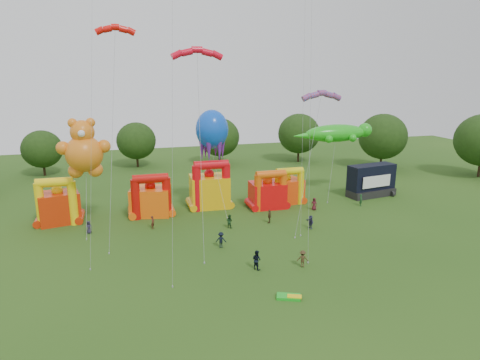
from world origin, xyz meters
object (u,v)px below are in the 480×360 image
object	(u,v)px
stage_trailer	(371,181)
gecko_kite	(334,152)
bouncy_castle_2	(210,189)
spectator_0	(89,227)
spectator_4	(269,216)
teddy_bear_kite	(84,156)
octopus_kite	(214,145)
bouncy_castle_0	(58,205)

from	to	relation	value
stage_trailer	gecko_kite	xyz separation A→B (m)	(-5.93, 1.37, 4.47)
bouncy_castle_2	gecko_kite	distance (m)	19.61
spectator_0	spectator_4	xyz separation A→B (m)	(21.80, -2.33, 0.12)
teddy_bear_kite	octopus_kite	size ratio (longest dim) A/B	0.98
bouncy_castle_0	spectator_4	world-z (taller)	bouncy_castle_0
teddy_bear_kite	octopus_kite	xyz separation A→B (m)	(16.38, 3.06, 0.01)
stage_trailer	gecko_kite	bearing A→B (deg)	166.96
teddy_bear_kite	bouncy_castle_0	bearing A→B (deg)	144.87
teddy_bear_kite	spectator_0	xyz separation A→B (m)	(-0.02, -2.25, -8.21)
spectator_0	spectator_4	size ratio (longest dim) A/B	0.87
teddy_bear_kite	spectator_4	bearing A→B (deg)	-11.88
teddy_bear_kite	gecko_kite	world-z (taller)	teddy_bear_kite
bouncy_castle_2	teddy_bear_kite	xyz separation A→B (m)	(-15.90, -3.99, 6.34)
stage_trailer	spectator_4	xyz separation A→B (m)	(-19.20, -7.45, -1.49)
bouncy_castle_2	teddy_bear_kite	bearing A→B (deg)	-165.91
bouncy_castle_0	octopus_kite	size ratio (longest dim) A/B	0.44
gecko_kite	octopus_kite	xyz separation A→B (m)	(-18.68, -1.18, 2.14)
stage_trailer	octopus_kite	distance (m)	25.48
bouncy_castle_0	gecko_kite	xyz separation A→B (m)	(38.87, 1.56, 4.50)
teddy_bear_kite	spectator_4	distance (m)	23.69
stage_trailer	gecko_kite	distance (m)	7.55
gecko_kite	spectator_4	world-z (taller)	gecko_kite
bouncy_castle_0	gecko_kite	bearing A→B (deg)	2.30
bouncy_castle_0	spectator_0	size ratio (longest dim) A/B	4.01
gecko_kite	spectator_4	bearing A→B (deg)	-146.38
bouncy_castle_2	stage_trailer	xyz separation A→B (m)	(25.08, -1.12, -0.26)
bouncy_castle_2	teddy_bear_kite	distance (m)	17.58
stage_trailer	octopus_kite	size ratio (longest dim) A/B	0.58
bouncy_castle_2	spectator_4	size ratio (longest dim) A/B	3.94
bouncy_castle_2	octopus_kite	xyz separation A→B (m)	(0.48, -0.93, 6.35)
stage_trailer	spectator_0	world-z (taller)	stage_trailer
gecko_kite	bouncy_castle_2	bearing A→B (deg)	-179.25
bouncy_castle_2	stage_trailer	distance (m)	25.11
gecko_kite	spectator_4	distance (m)	17.02
teddy_bear_kite	bouncy_castle_2	bearing A→B (deg)	14.09
bouncy_castle_2	spectator_4	distance (m)	10.54
gecko_kite	spectator_0	bearing A→B (deg)	-169.51
bouncy_castle_2	stage_trailer	bearing A→B (deg)	-2.57
gecko_kite	spectator_4	xyz separation A→B (m)	(-13.27, -8.82, -5.96)
bouncy_castle_0	bouncy_castle_2	bearing A→B (deg)	3.81
bouncy_castle_0	octopus_kite	distance (m)	21.26
gecko_kite	spectator_0	distance (m)	36.19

